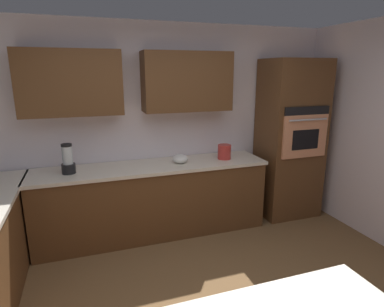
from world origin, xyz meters
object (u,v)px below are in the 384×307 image
at_px(mixing_bowl, 180,159).
at_px(kettle, 224,152).
at_px(wall_oven, 290,140).
at_px(blender, 68,161).

relative_size(mixing_bowl, kettle, 1.04).
relative_size(wall_oven, kettle, 11.57).
relative_size(wall_oven, blender, 6.43).
bearing_deg(wall_oven, blender, 0.16).
bearing_deg(blender, kettle, 180.00).
distance_m(blender, kettle, 1.90).
bearing_deg(blender, wall_oven, -179.84).
height_order(blender, kettle, blender).
bearing_deg(mixing_bowl, blender, 0.00).
xyz_separation_m(mixing_bowl, kettle, (-0.60, 0.00, 0.04)).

